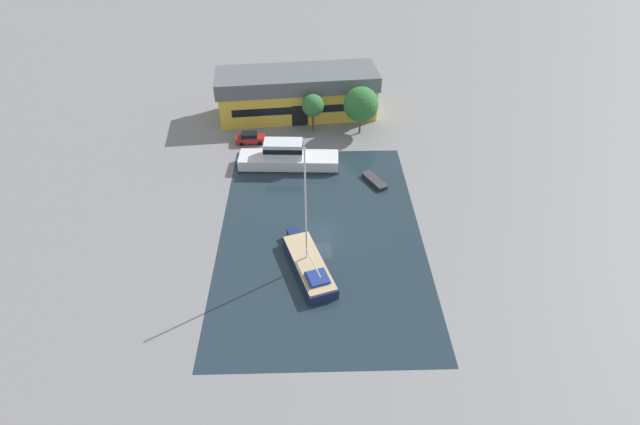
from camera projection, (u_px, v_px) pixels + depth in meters
The scene contains 9 objects.
ground_plane at pixel (321, 234), 55.82m from camera, with size 440.00×440.00×0.00m, color slate.
water_canal at pixel (321, 234), 55.82m from camera, with size 22.44×35.54×0.01m, color #1E2D38.
warehouse_building at pixel (297, 93), 76.59m from camera, with size 25.00×10.37×6.92m.
quay_tree_near_building at pixel (313, 106), 71.95m from camera, with size 3.22×3.22×5.72m.
quay_tree_by_water at pixel (361, 104), 71.14m from camera, with size 5.03×5.03×7.09m.
parked_car at pixel (250, 138), 71.19m from camera, with size 4.28×1.96×1.59m.
sailboat_moored at pixel (308, 264), 51.08m from camera, with size 5.73×10.79×14.17m.
motor_cruiser at pixel (287, 158), 65.96m from camera, with size 13.41×4.20×3.77m.
small_dinghy at pixel (375, 181), 63.64m from camera, with size 3.17×4.37×0.54m.
Camera 1 is at (-1.15, -42.34, 36.44)m, focal length 28.00 mm.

